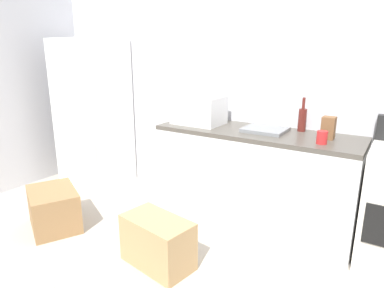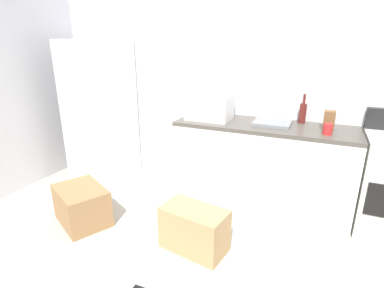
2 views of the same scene
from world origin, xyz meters
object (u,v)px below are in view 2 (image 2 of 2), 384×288
object	(u,v)px
coffee_mug	(328,129)
refrigerator	(101,111)
wine_bottle	(303,113)
knife_block	(329,120)
cardboard_box_large	(82,205)
cardboard_box_medium	(194,229)
microwave	(210,107)

from	to	relation	value
coffee_mug	refrigerator	bearing A→B (deg)	178.13
wine_bottle	coffee_mug	bearing A→B (deg)	-54.49
knife_block	wine_bottle	bearing A→B (deg)	147.70
cardboard_box_large	cardboard_box_medium	world-z (taller)	cardboard_box_medium
cardboard_box_large	wine_bottle	bearing A→B (deg)	34.57
coffee_mug	knife_block	distance (m)	0.19
refrigerator	wine_bottle	distance (m)	2.41
knife_block	cardboard_box_medium	size ratio (longest dim) A/B	0.33
microwave	coffee_mug	xyz separation A→B (m)	(1.18, -0.13, -0.09)
microwave	wine_bottle	distance (m)	0.96
cardboard_box_medium	microwave	bearing A→B (deg)	104.10
coffee_mug	cardboard_box_medium	distance (m)	1.48
coffee_mug	cardboard_box_large	distance (m)	2.42
coffee_mug	cardboard_box_medium	size ratio (longest dim) A/B	0.18
wine_bottle	coffee_mug	size ratio (longest dim) A/B	3.00
wine_bottle	knife_block	xyz separation A→B (m)	(0.25, -0.16, -0.02)
wine_bottle	cardboard_box_medium	distance (m)	1.62
refrigerator	coffee_mug	size ratio (longest dim) A/B	17.28
microwave	cardboard_box_large	xyz separation A→B (m)	(-0.92, -1.06, -0.85)
cardboard_box_large	cardboard_box_medium	distance (m)	1.17
knife_block	cardboard_box_medium	world-z (taller)	knife_block
refrigerator	wine_bottle	world-z (taller)	refrigerator
wine_bottle	cardboard_box_large	world-z (taller)	wine_bottle
refrigerator	wine_bottle	bearing A→B (deg)	6.16
coffee_mug	microwave	bearing A→B (deg)	173.83
refrigerator	coffee_mug	xyz separation A→B (m)	(2.64, -0.09, 0.09)
coffee_mug	wine_bottle	bearing A→B (deg)	125.51
knife_block	cardboard_box_large	distance (m)	2.52
coffee_mug	knife_block	world-z (taller)	knife_block
microwave	coffee_mug	world-z (taller)	microwave
knife_block	cardboard_box_medium	bearing A→B (deg)	-131.63
wine_bottle	cardboard_box_medium	size ratio (longest dim) A/B	0.55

